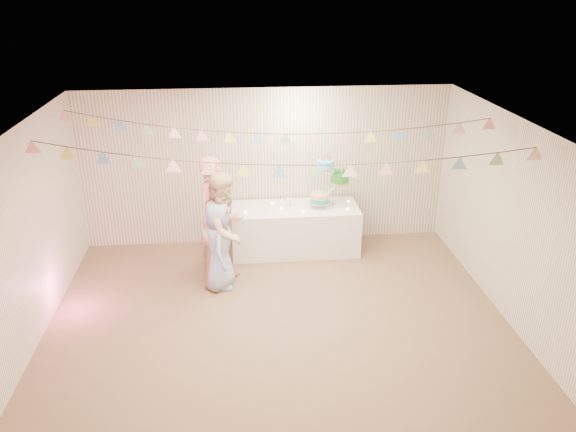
{
  "coord_description": "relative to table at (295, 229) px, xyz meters",
  "views": [
    {
      "loc": [
        -0.47,
        -6.26,
        4.18
      ],
      "look_at": [
        0.2,
        0.8,
        1.15
      ],
      "focal_mm": 35.0,
      "sensor_mm": 36.0,
      "label": 1
    }
  ],
  "objects": [
    {
      "name": "tealight_3",
      "position": [
        0.35,
        0.22,
        0.4
      ],
      "size": [
        0.04,
        0.04,
        0.03
      ],
      "primitive_type": "cylinder",
      "color": "#FFD88C",
      "rests_on": "table"
    },
    {
      "name": "tealight_2",
      "position": [
        0.1,
        -0.22,
        0.4
      ],
      "size": [
        0.04,
        0.04,
        0.03
      ],
      "primitive_type": "cylinder",
      "color": "#FFD88C",
      "rests_on": "table"
    },
    {
      "name": "table",
      "position": [
        0.0,
        0.0,
        0.0
      ],
      "size": [
        2.04,
        0.82,
        0.77
      ],
      "primitive_type": "cube",
      "color": "white",
      "rests_on": "floor"
    },
    {
      "name": "cake_top_tier",
      "position": [
        0.49,
        0.02,
        0.99
      ],
      "size": [
        0.25,
        0.25,
        0.19
      ],
      "primitive_type": null,
      "color": "#4FC1F8",
      "rests_on": "cake_stand"
    },
    {
      "name": "posy",
      "position": [
        -0.09,
        0.05,
        0.44
      ],
      "size": [
        0.13,
        0.13,
        0.15
      ],
      "primitive_type": null,
      "color": "white",
      "rests_on": "table"
    },
    {
      "name": "front_wall",
      "position": [
        -0.43,
        -4.54,
        0.92
      ],
      "size": [
        6.0,
        6.0,
        0.0
      ],
      "primitive_type": "plane",
      "color": "white",
      "rests_on": "ground"
    },
    {
      "name": "back_wall",
      "position": [
        -0.43,
        0.46,
        0.92
      ],
      "size": [
        6.0,
        6.0,
        0.0
      ],
      "primitive_type": "plane",
      "color": "white",
      "rests_on": "ground"
    },
    {
      "name": "tealight_5",
      "position": [
        0.9,
        0.15,
        0.4
      ],
      "size": [
        0.04,
        0.04,
        0.03
      ],
      "primitive_type": "cylinder",
      "color": "#FFD88C",
      "rests_on": "table"
    },
    {
      "name": "left_wall",
      "position": [
        -3.43,
        -2.04,
        0.92
      ],
      "size": [
        5.0,
        5.0,
        0.0
      ],
      "primitive_type": "plane",
      "color": "white",
      "rests_on": "ground"
    },
    {
      "name": "cake_stand",
      "position": [
        0.55,
        0.05,
        0.76
      ],
      "size": [
        0.71,
        0.42,
        0.79
      ],
      "primitive_type": null,
      "color": "silver",
      "rests_on": "table"
    },
    {
      "name": "tealight_1",
      "position": [
        -0.35,
        0.18,
        0.4
      ],
      "size": [
        0.04,
        0.04,
        0.03
      ],
      "primitive_type": "cylinder",
      "color": "#FFD88C",
      "rests_on": "table"
    },
    {
      "name": "bunting_back",
      "position": [
        -0.43,
        -0.94,
        1.97
      ],
      "size": [
        5.6,
        1.1,
        0.4
      ],
      "primitive_type": null,
      "color": "pink",
      "rests_on": "ceiling"
    },
    {
      "name": "person_adult_a",
      "position": [
        -1.24,
        -0.67,
        0.55
      ],
      "size": [
        0.73,
        0.81,
        1.86
      ],
      "primitive_type": "imported",
      "rotation": [
        0.0,
        0.0,
        1.01
      ],
      "color": "#D3796E",
      "rests_on": "floor"
    },
    {
      "name": "ceiling",
      "position": [
        -0.43,
        -2.04,
        2.22
      ],
      "size": [
        6.0,
        6.0,
        0.0
      ],
      "primitive_type": "plane",
      "color": "white",
      "rests_on": "ground"
    },
    {
      "name": "floor",
      "position": [
        -0.43,
        -2.04,
        -0.38
      ],
      "size": [
        6.0,
        6.0,
        0.0
      ],
      "primitive_type": "plane",
      "color": "brown",
      "rests_on": "ground"
    },
    {
      "name": "bunting_front",
      "position": [
        -0.43,
        -2.24,
        1.94
      ],
      "size": [
        5.6,
        0.9,
        0.36
      ],
      "primitive_type": null,
      "color": "#72A5E5",
      "rests_on": "ceiling"
    },
    {
      "name": "person_adult_b",
      "position": [
        -1.1,
        -0.94,
        0.47
      ],
      "size": [
        0.99,
        1.05,
        1.71
      ],
      "primitive_type": "imported",
      "rotation": [
        0.0,
        0.0,
        0.99
      ],
      "color": "#DFB589",
      "rests_on": "floor"
    },
    {
      "name": "platter",
      "position": [
        -0.46,
        -0.05,
        0.38
      ],
      "size": [
        0.31,
        0.31,
        0.02
      ],
      "primitive_type": "cylinder",
      "color": "white",
      "rests_on": "table"
    },
    {
      "name": "cake_middle",
      "position": [
        0.73,
        0.14,
        0.72
      ],
      "size": [
        0.27,
        0.27,
        0.22
      ],
      "primitive_type": null,
      "color": "#1E821C",
      "rests_on": "cake_stand"
    },
    {
      "name": "cake_bottom",
      "position": [
        0.4,
        -0.01,
        0.45
      ],
      "size": [
        0.31,
        0.31,
        0.15
      ],
      "primitive_type": null,
      "color": "teal",
      "rests_on": "cake_stand"
    },
    {
      "name": "person_child",
      "position": [
        -1.2,
        -1.07,
        0.27
      ],
      "size": [
        0.43,
        0.65,
        1.31
      ],
      "primitive_type": "imported",
      "rotation": [
        0.0,
        0.0,
        1.55
      ],
      "color": "#98A9D7",
      "rests_on": "floor"
    },
    {
      "name": "tealight_0",
      "position": [
        -0.8,
        -0.15,
        0.4
      ],
      "size": [
        0.04,
        0.04,
        0.03
      ],
      "primitive_type": "cylinder",
      "color": "#FFD88C",
      "rests_on": "table"
    },
    {
      "name": "tealight_4",
      "position": [
        0.82,
        -0.18,
        0.4
      ],
      "size": [
        0.04,
        0.04,
        0.03
      ],
      "primitive_type": "cylinder",
      "color": "#FFD88C",
      "rests_on": "table"
    },
    {
      "name": "right_wall",
      "position": [
        2.57,
        -2.04,
        0.92
      ],
      "size": [
        5.0,
        5.0,
        0.0
      ],
      "primitive_type": "plane",
      "color": "white",
      "rests_on": "ground"
    },
    {
      "name": "tealight_6",
      "position": [
        -0.22,
        -0.05,
        0.4
      ],
      "size": [
        0.04,
        0.04,
        0.03
      ],
      "primitive_type": "cylinder",
      "color": "#FFD88C",
      "rests_on": "table"
    }
  ]
}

